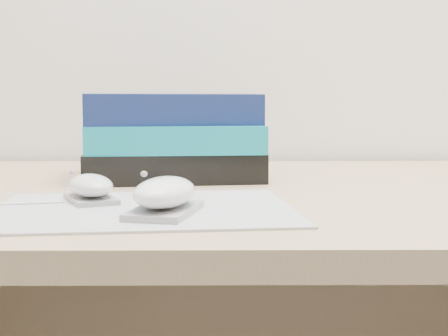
{
  "coord_description": "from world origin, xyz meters",
  "views": [
    {
      "loc": [
        -0.12,
        0.67,
        0.85
      ],
      "look_at": [
        -0.11,
        1.46,
        0.77
      ],
      "focal_mm": 50.0,
      "sensor_mm": 36.0,
      "label": 1
    }
  ],
  "objects_px": {
    "mouse_front": "(165,195)",
    "mouse_rear": "(91,188)",
    "book_stack": "(172,137)",
    "pouch": "(184,145)",
    "desk": "(292,325)"
  },
  "relations": [
    {
      "from": "book_stack",
      "to": "pouch",
      "type": "relative_size",
      "value": 2.3
    },
    {
      "from": "desk",
      "to": "pouch",
      "type": "xyz_separation_m",
      "value": [
        -0.17,
        0.03,
        0.29
      ]
    },
    {
      "from": "mouse_front",
      "to": "mouse_rear",
      "type": "bearing_deg",
      "value": 137.93
    },
    {
      "from": "desk",
      "to": "mouse_rear",
      "type": "bearing_deg",
      "value": -141.22
    },
    {
      "from": "mouse_rear",
      "to": "pouch",
      "type": "height_order",
      "value": "pouch"
    },
    {
      "from": "book_stack",
      "to": "mouse_front",
      "type": "bearing_deg",
      "value": -87.18
    },
    {
      "from": "mouse_rear",
      "to": "mouse_front",
      "type": "bearing_deg",
      "value": -42.07
    },
    {
      "from": "book_stack",
      "to": "mouse_rear",
      "type": "bearing_deg",
      "value": -106.9
    },
    {
      "from": "mouse_rear",
      "to": "pouch",
      "type": "relative_size",
      "value": 0.79
    },
    {
      "from": "book_stack",
      "to": "pouch",
      "type": "distance_m",
      "value": 0.03
    },
    {
      "from": "mouse_front",
      "to": "pouch",
      "type": "distance_m",
      "value": 0.34
    },
    {
      "from": "mouse_rear",
      "to": "mouse_front",
      "type": "xyz_separation_m",
      "value": [
        0.1,
        -0.09,
        0.0
      ]
    },
    {
      "from": "desk",
      "to": "mouse_rear",
      "type": "height_order",
      "value": "mouse_rear"
    },
    {
      "from": "mouse_front",
      "to": "book_stack",
      "type": "bearing_deg",
      "value": 92.82
    },
    {
      "from": "desk",
      "to": "pouch",
      "type": "bearing_deg",
      "value": 170.21
    }
  ]
}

